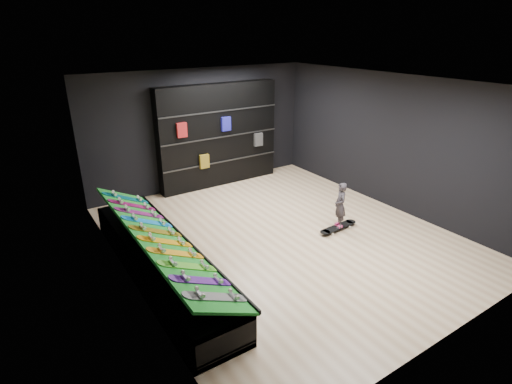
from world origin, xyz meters
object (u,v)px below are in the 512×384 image
back_shelving (219,135)px  floor_skateboard (338,228)px  display_rack (160,263)px  child (339,214)px

back_shelving → floor_skateboard: back_shelving is taller
display_rack → child: child is taller
display_rack → floor_skateboard: size_ratio=4.59×
floor_skateboard → display_rack: bearing=169.4°
back_shelving → floor_skateboard: (0.73, -3.76, -1.27)m
floor_skateboard → child: bearing=0.0°
display_rack → floor_skateboard: (3.67, -0.44, -0.21)m
display_rack → back_shelving: bearing=48.5°
child → display_rack: bearing=-69.9°
display_rack → floor_skateboard: 3.70m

